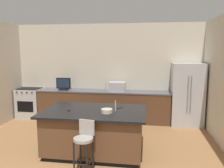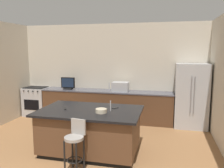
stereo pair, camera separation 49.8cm
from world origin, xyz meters
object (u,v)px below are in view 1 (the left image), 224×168
Objects in this scene: range_oven at (30,103)px; bar_stool_center at (84,143)px; fruit_bowl at (107,111)px; refrigerator at (187,94)px; cell_phone at (119,108)px; tv_remote at (69,109)px; tv_monitor at (63,84)px; kitchen_island at (95,131)px; microwave at (117,87)px.

bar_stool_center is at bearing -49.27° from range_oven.
refrigerator is at bearing 50.91° from fruit_bowl.
tv_remote is (-1.02, -0.32, 0.01)m from cell_phone.
range_oven reaches higher than bar_stool_center.
tv_remote is at bearing -67.23° from tv_monitor.
cell_phone is (0.19, 0.43, -0.04)m from fruit_bowl.
kitchen_island is 12.51× the size of tv_remote.
tv_monitor is 2.97m from fruit_bowl.
range_oven is 4.17× the size of fruit_bowl.
refrigerator is at bearing -1.23° from microwave.
fruit_bowl reaches higher than kitchen_island.
kitchen_island is 14.18× the size of cell_phone.
range_oven is at bearing 139.66° from kitchen_island.
bar_stool_center is at bearing -93.45° from microwave.
kitchen_island is at bearing 151.10° from fruit_bowl.
bar_stool_center is 0.84m from fruit_bowl.
tv_monitor is at bearing 126.98° from bar_stool_center.
refrigerator reaches higher than fruit_bowl.
tv_monitor is 2.64× the size of tv_remote.
tv_remote is (-0.54, -0.06, 0.46)m from kitchen_island.
refrigerator is 7.89× the size of fruit_bowl.
microwave is 3.20× the size of cell_phone.
tv_remote is at bearing 135.67° from bar_stool_center.
tv_monitor is 2.77m from cell_phone.
range_oven is 1.01× the size of bar_stool_center.
tv_remote is at bearing -140.50° from refrigerator.
microwave is at bearing 97.41° from bar_stool_center.
refrigerator reaches higher than bar_stool_center.
cell_phone is at bearing 28.80° from kitchen_island.
microwave is at bearing 132.16° from cell_phone.
tv_remote is (0.95, -2.27, -0.17)m from tv_monitor.
microwave reaches higher than range_oven.
fruit_bowl is 1.52× the size of cell_phone.
refrigerator is at bearing 82.24° from cell_phone.
fruit_bowl is at bearing -35.12° from tv_remote.
tv_monitor reaches higher than bar_stool_center.
kitchen_island is 4.73× the size of tv_monitor.
bar_stool_center is (-2.22, -3.06, -0.34)m from refrigerator.
tv_monitor is 2.46m from tv_remote.
fruit_bowl reaches higher than bar_stool_center.
bar_stool_center is (2.67, -3.10, 0.09)m from range_oven.
tv_remote is (-0.73, -2.32, -0.14)m from microwave.
tv_monitor is at bearing 84.77° from tv_remote.
refrigerator is 1.91× the size of bar_stool_center.
range_oven is at bearing 104.51° from tv_remote.
tv_monitor is at bearing -178.24° from microwave.
tv_monitor is (-1.49, 2.21, 0.64)m from kitchen_island.
fruit_bowl reaches higher than cell_phone.
bar_stool_center is at bearing -79.33° from cell_phone.
range_oven is 6.33× the size of cell_phone.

